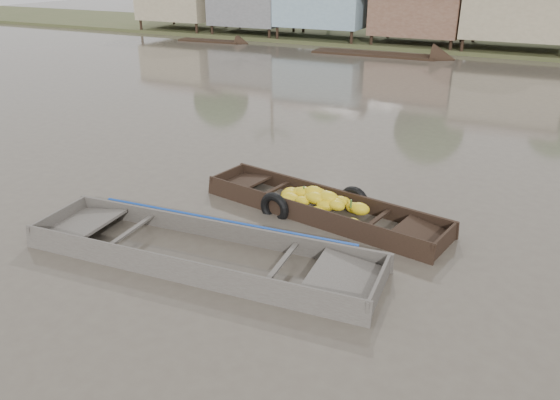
% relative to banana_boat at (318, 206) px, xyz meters
% --- Properties ---
extents(ground, '(120.00, 120.00, 0.00)m').
position_rel_banana_boat_xyz_m(ground, '(-0.43, -1.92, -0.18)').
color(ground, '#4F463D').
rests_on(ground, ground).
extents(riverbank, '(120.00, 12.47, 10.22)m').
position_rel_banana_boat_xyz_m(riverbank, '(2.60, 29.95, 2.89)').
color(riverbank, '#384723').
rests_on(riverbank, ground).
extents(banana_boat, '(6.26, 2.55, 0.85)m').
position_rel_banana_boat_xyz_m(banana_boat, '(0.00, 0.00, 0.00)').
color(banana_boat, black).
rests_on(banana_boat, ground).
extents(viewer_boat, '(7.48, 2.45, 0.59)m').
position_rel_banana_boat_xyz_m(viewer_boat, '(-1.24, -3.04, -0.13)').
color(viewer_boat, '#443E39').
rests_on(viewer_boat, ground).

